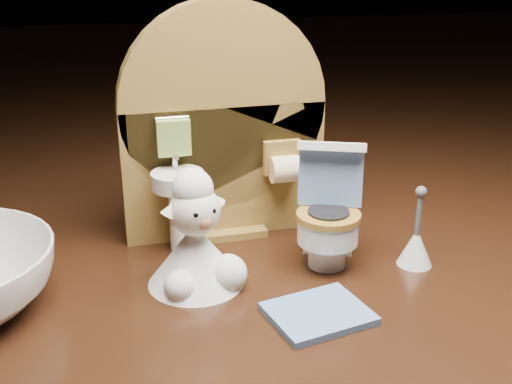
{
  "coord_description": "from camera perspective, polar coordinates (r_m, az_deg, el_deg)",
  "views": [
    {
      "loc": [
        -0.08,
        -0.32,
        0.18
      ],
      "look_at": [
        0.01,
        0.02,
        0.05
      ],
      "focal_mm": 45.0,
      "sensor_mm": 36.0,
      "label": 1
    }
  ],
  "objects": [
    {
      "name": "backdrop_panel",
      "position": [
        0.41,
        -3.01,
        4.96
      ],
      "size": [
        0.13,
        0.05,
        0.15
      ],
      "color": "olive",
      "rests_on": "ground"
    },
    {
      "name": "toilet_brush",
      "position": [
        0.39,
        14.02,
        -4.53
      ],
      "size": [
        0.02,
        0.02,
        0.05
      ],
      "color": "white",
      "rests_on": "ground"
    },
    {
      "name": "toy_toilet",
      "position": [
        0.38,
        6.49,
        -2.37
      ],
      "size": [
        0.04,
        0.05,
        0.07
      ],
      "rotation": [
        0.0,
        0.0,
        -0.4
      ],
      "color": "white",
      "rests_on": "ground"
    },
    {
      "name": "bath_mat",
      "position": [
        0.34,
        5.55,
        -10.71
      ],
      "size": [
        0.06,
        0.05,
        0.0
      ],
      "primitive_type": "cube",
      "rotation": [
        0.0,
        0.0,
        0.19
      ],
      "color": "#5A7CAB",
      "rests_on": "ground"
    },
    {
      "name": "plush_lamb",
      "position": [
        0.36,
        -5.31,
        -4.74
      ],
      "size": [
        0.05,
        0.05,
        0.07
      ],
      "rotation": [
        0.0,
        0.0,
        0.28
      ],
      "color": "white",
      "rests_on": "ground"
    }
  ]
}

